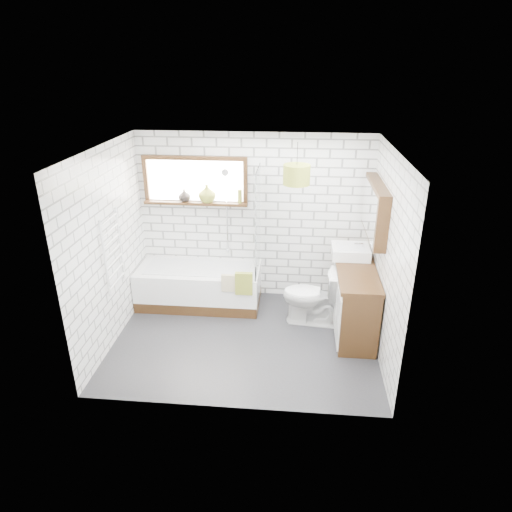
# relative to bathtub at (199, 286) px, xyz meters

# --- Properties ---
(floor) EXTENTS (3.40, 2.60, 0.01)m
(floor) POSITION_rel_bathtub_xyz_m (0.79, -0.90, -0.30)
(floor) COLOR #232326
(floor) RESTS_ON ground
(ceiling) EXTENTS (3.40, 2.60, 0.01)m
(ceiling) POSITION_rel_bathtub_xyz_m (0.79, -0.90, 2.21)
(ceiling) COLOR white
(ceiling) RESTS_ON ground
(wall_back) EXTENTS (3.40, 0.01, 2.50)m
(wall_back) POSITION_rel_bathtub_xyz_m (0.79, 0.40, 0.96)
(wall_back) COLOR white
(wall_back) RESTS_ON ground
(wall_front) EXTENTS (3.40, 0.01, 2.50)m
(wall_front) POSITION_rel_bathtub_xyz_m (0.79, -2.21, 0.96)
(wall_front) COLOR white
(wall_front) RESTS_ON ground
(wall_left) EXTENTS (0.01, 2.60, 2.50)m
(wall_left) POSITION_rel_bathtub_xyz_m (-0.92, -0.90, 0.96)
(wall_left) COLOR white
(wall_left) RESTS_ON ground
(wall_right) EXTENTS (0.01, 2.60, 2.50)m
(wall_right) POSITION_rel_bathtub_xyz_m (2.49, -0.90, 0.96)
(wall_right) COLOR white
(wall_right) RESTS_ON ground
(window) EXTENTS (1.52, 0.16, 0.68)m
(window) POSITION_rel_bathtub_xyz_m (-0.06, 0.36, 1.51)
(window) COLOR black
(window) RESTS_ON wall_back
(towel_radiator) EXTENTS (0.06, 0.52, 1.00)m
(towel_radiator) POSITION_rel_bathtub_xyz_m (-0.87, -0.90, 0.91)
(towel_radiator) COLOR white
(towel_radiator) RESTS_ON wall_left
(mirror_cabinet) EXTENTS (0.16, 1.20, 0.70)m
(mirror_cabinet) POSITION_rel_bathtub_xyz_m (2.41, -0.30, 1.36)
(mirror_cabinet) COLOR black
(mirror_cabinet) RESTS_ON wall_right
(shower_riser) EXTENTS (0.02, 0.02, 1.30)m
(shower_riser) POSITION_rel_bathtub_xyz_m (0.39, 0.36, 1.06)
(shower_riser) COLOR silver
(shower_riser) RESTS_ON wall_back
(bathtub) EXTENTS (1.80, 0.79, 0.58)m
(bathtub) POSITION_rel_bathtub_xyz_m (0.00, 0.00, 0.00)
(bathtub) COLOR white
(bathtub) RESTS_ON floor
(shower_screen) EXTENTS (0.02, 0.72, 1.50)m
(shower_screen) POSITION_rel_bathtub_xyz_m (0.88, 0.00, 1.04)
(shower_screen) COLOR white
(shower_screen) RESTS_ON bathtub
(towel_green) EXTENTS (0.24, 0.07, 0.33)m
(towel_green) POSITION_rel_bathtub_xyz_m (0.72, -0.40, 0.27)
(towel_green) COLOR olive
(towel_green) RESTS_ON bathtub
(towel_beige) EXTENTS (0.19, 0.05, 0.25)m
(towel_beige) POSITION_rel_bathtub_xyz_m (0.51, -0.40, 0.27)
(towel_beige) COLOR tan
(towel_beige) RESTS_ON bathtub
(vanity) EXTENTS (0.52, 1.60, 0.92)m
(vanity) POSITION_rel_bathtub_xyz_m (2.23, -0.41, 0.17)
(vanity) COLOR black
(vanity) RESTS_ON floor
(basin) EXTENTS (0.51, 0.44, 0.15)m
(basin) POSITION_rel_bathtub_xyz_m (2.17, -0.13, 0.70)
(basin) COLOR white
(basin) RESTS_ON vanity
(tap) EXTENTS (0.03, 0.03, 0.14)m
(tap) POSITION_rel_bathtub_xyz_m (2.33, -0.13, 0.75)
(tap) COLOR silver
(tap) RESTS_ON vanity
(toilet) EXTENTS (0.54, 0.85, 0.83)m
(toilet) POSITION_rel_bathtub_xyz_m (1.67, -0.39, 0.12)
(toilet) COLOR white
(toilet) RESTS_ON floor
(vase_olive) EXTENTS (0.26, 0.26, 0.26)m
(vase_olive) POSITION_rel_bathtub_xyz_m (0.11, 0.33, 1.32)
(vase_olive) COLOR olive
(vase_olive) RESTS_ON window
(vase_dark) EXTENTS (0.23, 0.23, 0.18)m
(vase_dark) POSITION_rel_bathtub_xyz_m (-0.23, 0.33, 1.28)
(vase_dark) COLOR black
(vase_dark) RESTS_ON window
(bottle) EXTENTS (0.08, 0.08, 0.19)m
(bottle) POSITION_rel_bathtub_xyz_m (0.59, 0.33, 1.29)
(bottle) COLOR olive
(bottle) RESTS_ON window
(pendant) EXTENTS (0.34, 0.34, 0.25)m
(pendant) POSITION_rel_bathtub_xyz_m (1.40, -0.37, 1.81)
(pendant) COLOR olive
(pendant) RESTS_ON ceiling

